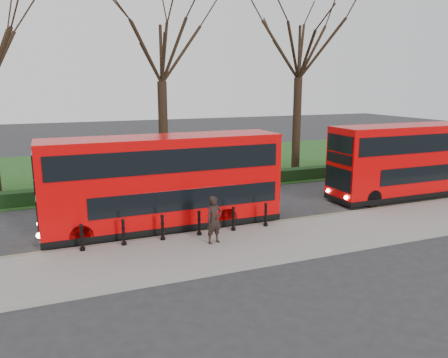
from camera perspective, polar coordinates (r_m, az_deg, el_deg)
name	(u,v)px	position (r m, az deg, el deg)	size (l,w,h in m)	color
ground	(178,230)	(19.43, -6.04, -6.63)	(120.00, 120.00, 0.00)	#28282B
pavement	(200,252)	(16.72, -3.14, -9.52)	(60.00, 4.00, 0.15)	gray
kerb	(185,235)	(18.50, -5.18, -7.36)	(60.00, 0.25, 0.16)	slate
grass_verge	(122,169)	(33.66, -13.18, 1.28)	(60.00, 18.00, 0.06)	#194717
hedge	(145,188)	(25.69, -10.29, -1.14)	(60.00, 0.90, 0.80)	black
yellow_line_outer	(182,235)	(18.80, -5.44, -7.27)	(60.00, 0.10, 0.01)	yellow
yellow_line_inner	(181,233)	(18.98, -5.62, -7.08)	(60.00, 0.10, 0.01)	yellow
tree_mid	(161,47)	(28.65, -8.25, 16.66)	(7.50, 7.50, 11.72)	black
tree_right	(299,46)	(32.60, 9.83, 16.74)	(7.83, 7.83, 12.23)	black
bollard_row	(181,226)	(17.93, -5.62, -6.07)	(7.88, 0.15, 1.00)	black
bus_lead	(164,183)	(19.18, -7.84, -0.52)	(10.31, 2.37, 4.10)	#CF0405
bus_rear	(414,161)	(26.85, 23.54, 2.21)	(10.25, 2.36, 4.08)	#CF0405
pedestrian	(214,220)	(17.11, -1.30, -5.35)	(0.69, 0.45, 1.89)	black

